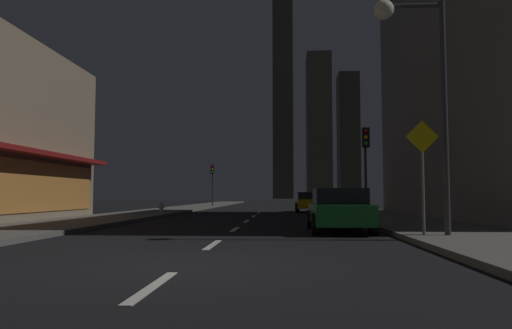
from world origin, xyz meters
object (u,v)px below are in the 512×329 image
Objects in this scene: car_parked_near at (339,210)px; pedestrian_crossing_sign at (423,167)px; traffic_light_near_right at (366,152)px; street_lamp_right at (413,58)px; car_parked_far at (309,202)px; traffic_light_far_left at (212,176)px; fire_hydrant_far_left at (161,208)px.

pedestrian_crossing_sign is at bearing -52.74° from car_parked_near.
car_parked_near is 6.40m from traffic_light_near_right.
street_lamp_right is 3.06m from pedestrian_crossing_sign.
pedestrian_crossing_sign is at bearing -89.30° from traffic_light_near_right.
traffic_light_near_right is 8.31m from pedestrian_crossing_sign.
car_parked_far is 1.34× the size of pedestrian_crossing_sign.
pedestrian_crossing_sign reaches higher than car_parked_far.
car_parked_far is at bearing 94.83° from street_lamp_right.
traffic_light_far_left is (-9.10, 12.64, 2.45)m from car_parked_far.
traffic_light_far_left is at bearing 106.39° from car_parked_near.
traffic_light_near_right is 1.00× the size of traffic_light_far_left.
fire_hydrant_far_left is at bearing 126.49° from pedestrian_crossing_sign.
pedestrian_crossing_sign is at bearing -84.54° from car_parked_far.
car_parked_near is at bearing 123.04° from street_lamp_right.
car_parked_near is 1.00× the size of car_parked_far.
car_parked_far is at bearing 98.50° from traffic_light_near_right.
fire_hydrant_far_left is (-9.50, -5.39, -0.29)m from car_parked_far.
traffic_light_near_right is at bearing -32.70° from fire_hydrant_far_left.
fire_hydrant_far_left is at bearing -91.27° from traffic_light_far_left.
car_parked_near is 1.01× the size of traffic_light_far_left.
traffic_light_near_right is (1.90, -12.71, 2.45)m from car_parked_far.
car_parked_near is 6.48× the size of fire_hydrant_far_left.
car_parked_near reaches higher than fire_hydrant_far_left.
car_parked_far is 13.08m from traffic_light_near_right.
traffic_light_near_right is at bearing -81.50° from car_parked_far.
traffic_light_far_left reaches higher than fire_hydrant_far_left.
traffic_light_far_left is 0.64× the size of street_lamp_right.
traffic_light_far_left is 35.38m from pedestrian_crossing_sign.
car_parked_far is at bearing 29.57° from fire_hydrant_far_left.
street_lamp_right is (10.88, -33.68, 1.87)m from traffic_light_far_left.
car_parked_far is 1.01× the size of traffic_light_far_left.
traffic_light_far_left is at bearing 108.29° from pedestrian_crossing_sign.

